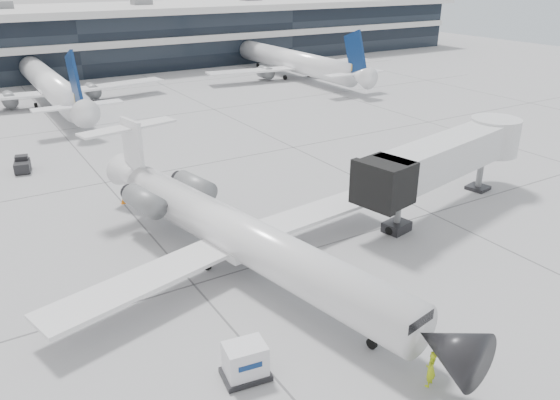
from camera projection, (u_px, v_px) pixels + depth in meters
ground at (328, 244)px, 37.80m from camera, size 220.00×220.00×0.00m
terminal at (66, 43)px, 100.23m from camera, size 170.00×22.00×10.00m
bg_jet_center at (53, 104)px, 77.15m from camera, size 32.00×40.00×9.60m
bg_jet_right at (291, 77)px, 96.33m from camera, size 32.00×40.00×9.60m
regional_jet at (237, 233)px, 33.88m from camera, size 25.09×31.27×7.26m
jet_bridge at (453, 154)px, 42.29m from camera, size 18.60×7.08×6.00m
ramp_worker at (431, 369)px, 24.70m from camera, size 0.80×0.68×1.87m
cargo_uld at (245, 362)px, 25.20m from camera, size 2.38×1.90×1.77m
traffic_cone at (123, 201)px, 44.30m from camera, size 0.46×0.46×0.52m
far_tug at (22, 165)px, 51.16m from camera, size 1.75×2.47×1.43m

